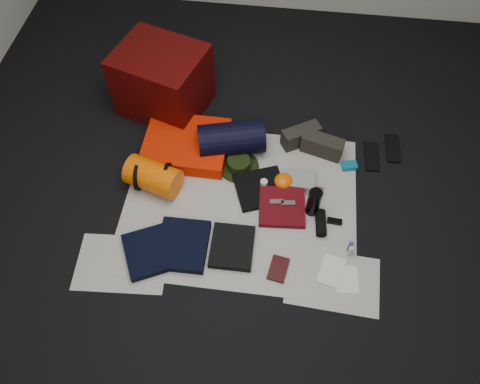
# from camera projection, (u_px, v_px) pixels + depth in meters

# --- Properties ---
(floor) EXTENTS (4.50, 4.50, 0.02)m
(floor) POSITION_uv_depth(u_px,v_px,m) (240.00, 204.00, 3.27)
(floor) COLOR black
(floor) RESTS_ON ground
(newspaper_mat) EXTENTS (1.60, 1.30, 0.01)m
(newspaper_mat) POSITION_uv_depth(u_px,v_px,m) (240.00, 203.00, 3.26)
(newspaper_mat) COLOR silver
(newspaper_mat) RESTS_ON floor
(newspaper_sheet_front_left) EXTENTS (0.61, 0.44, 0.00)m
(newspaper_sheet_front_left) POSITION_uv_depth(u_px,v_px,m) (122.00, 263.00, 3.01)
(newspaper_sheet_front_left) COLOR silver
(newspaper_sheet_front_left) RESTS_ON floor
(newspaper_sheet_front_right) EXTENTS (0.60, 0.43, 0.00)m
(newspaper_sheet_front_right) POSITION_uv_depth(u_px,v_px,m) (333.00, 281.00, 2.94)
(newspaper_sheet_front_right) COLOR silver
(newspaper_sheet_front_right) RESTS_ON floor
(red_cabinet) EXTENTS (0.75, 0.69, 0.52)m
(red_cabinet) POSITION_uv_depth(u_px,v_px,m) (162.00, 81.00, 3.56)
(red_cabinet) COLOR #450605
(red_cabinet) RESTS_ON floor
(sleeping_pad) EXTENTS (0.61, 0.50, 0.11)m
(sleeping_pad) POSITION_uv_depth(u_px,v_px,m) (186.00, 144.00, 3.47)
(sleeping_pad) COLOR red
(sleeping_pad) RESTS_ON newspaper_mat
(stuff_sack) EXTENTS (0.42, 0.31, 0.22)m
(stuff_sack) POSITION_uv_depth(u_px,v_px,m) (153.00, 177.00, 3.25)
(stuff_sack) COLOR #EE5C03
(stuff_sack) RESTS_ON newspaper_mat
(sack_strap_left) EXTENTS (0.02, 0.22, 0.22)m
(sack_strap_left) POSITION_uv_depth(u_px,v_px,m) (139.00, 175.00, 3.25)
(sack_strap_left) COLOR black
(sack_strap_left) RESTS_ON newspaper_mat
(sack_strap_right) EXTENTS (0.02, 0.22, 0.22)m
(sack_strap_right) POSITION_uv_depth(u_px,v_px,m) (167.00, 178.00, 3.24)
(sack_strap_right) COLOR black
(sack_strap_right) RESTS_ON newspaper_mat
(navy_duffel) EXTENTS (0.53, 0.36, 0.25)m
(navy_duffel) POSITION_uv_depth(u_px,v_px,m) (231.00, 139.00, 3.41)
(navy_duffel) COLOR black
(navy_duffel) RESTS_ON newspaper_mat
(boonie_brim) EXTENTS (0.37, 0.37, 0.01)m
(boonie_brim) POSITION_uv_depth(u_px,v_px,m) (239.00, 167.00, 3.42)
(boonie_brim) COLOR black
(boonie_brim) RESTS_ON newspaper_mat
(boonie_crown) EXTENTS (0.17, 0.17, 0.07)m
(boonie_crown) POSITION_uv_depth(u_px,v_px,m) (239.00, 163.00, 3.39)
(boonie_crown) COLOR black
(boonie_crown) RESTS_ON boonie_brim
(hiking_boot_left) EXTENTS (0.30, 0.24, 0.14)m
(hiking_boot_left) POSITION_uv_depth(u_px,v_px,m) (301.00, 136.00, 3.50)
(hiking_boot_left) COLOR #2B2822
(hiking_boot_left) RESTS_ON newspaper_mat
(hiking_boot_right) EXTENTS (0.32, 0.19, 0.15)m
(hiking_boot_right) POSITION_uv_depth(u_px,v_px,m) (322.00, 146.00, 3.44)
(hiking_boot_right) COLOR #2B2822
(hiking_boot_right) RESTS_ON newspaper_mat
(flip_flop_left) EXTENTS (0.11, 0.27, 0.02)m
(flip_flop_left) POSITION_uv_depth(u_px,v_px,m) (372.00, 156.00, 3.48)
(flip_flop_left) COLOR black
(flip_flop_left) RESTS_ON floor
(flip_flop_right) EXTENTS (0.11, 0.27, 0.02)m
(flip_flop_right) POSITION_uv_depth(u_px,v_px,m) (393.00, 148.00, 3.52)
(flip_flop_right) COLOR black
(flip_flop_right) RESTS_ON floor
(trousers_navy_a) EXTENTS (0.41, 0.43, 0.05)m
(trousers_navy_a) POSITION_uv_depth(u_px,v_px,m) (148.00, 252.00, 3.02)
(trousers_navy_a) COLOR black
(trousers_navy_a) RESTS_ON newspaper_mat
(trousers_navy_b) EXTENTS (0.33, 0.37, 0.06)m
(trousers_navy_b) POSITION_uv_depth(u_px,v_px,m) (183.00, 245.00, 3.04)
(trousers_navy_b) COLOR black
(trousers_navy_b) RESTS_ON newspaper_mat
(trousers_charcoal) EXTENTS (0.28, 0.32, 0.05)m
(trousers_charcoal) POSITION_uv_depth(u_px,v_px,m) (232.00, 247.00, 3.04)
(trousers_charcoal) COLOR black
(trousers_charcoal) RESTS_ON newspaper_mat
(black_tshirt) EXTENTS (0.43, 0.42, 0.03)m
(black_tshirt) POSITION_uv_depth(u_px,v_px,m) (260.00, 189.00, 3.30)
(black_tshirt) COLOR black
(black_tshirt) RESTS_ON newspaper_mat
(red_shirt) EXTENTS (0.34, 0.34, 0.04)m
(red_shirt) POSITION_uv_depth(u_px,v_px,m) (282.00, 207.00, 3.21)
(red_shirt) COLOR #56090F
(red_shirt) RESTS_ON newspaper_mat
(orange_stuff_sack) EXTENTS (0.13, 0.13, 0.09)m
(orange_stuff_sack) POSITION_uv_depth(u_px,v_px,m) (283.00, 181.00, 3.31)
(orange_stuff_sack) COLOR #EE5C03
(orange_stuff_sack) RESTS_ON newspaper_mat
(first_aid_pouch) EXTENTS (0.21, 0.16, 0.05)m
(first_aid_pouch) POSITION_uv_depth(u_px,v_px,m) (301.00, 180.00, 3.33)
(first_aid_pouch) COLOR gray
(first_aid_pouch) RESTS_ON newspaper_mat
(water_bottle) EXTENTS (0.12, 0.12, 0.23)m
(water_bottle) POSITION_uv_depth(u_px,v_px,m) (314.00, 202.00, 3.12)
(water_bottle) COLOR black
(water_bottle) RESTS_ON newspaper_mat
(speaker) EXTENTS (0.09, 0.19, 0.07)m
(speaker) POSITION_uv_depth(u_px,v_px,m) (321.00, 223.00, 3.12)
(speaker) COLOR black
(speaker) RESTS_ON newspaper_mat
(compact_camera) EXTENTS (0.12, 0.08, 0.04)m
(compact_camera) POSITION_uv_depth(u_px,v_px,m) (315.00, 192.00, 3.28)
(compact_camera) COLOR #A7A7AB
(compact_camera) RESTS_ON newspaper_mat
(cyan_case) EXTENTS (0.12, 0.09, 0.04)m
(cyan_case) POSITION_uv_depth(u_px,v_px,m) (349.00, 166.00, 3.41)
(cyan_case) COLOR #0D6285
(cyan_case) RESTS_ON newspaper_mat
(toiletry_purple) EXTENTS (0.03, 0.03, 0.09)m
(toiletry_purple) POSITION_uv_depth(u_px,v_px,m) (350.00, 247.00, 3.01)
(toiletry_purple) COLOR #4C2476
(toiletry_purple) RESTS_ON newspaper_mat
(toiletry_clear) EXTENTS (0.04, 0.04, 0.09)m
(toiletry_clear) POSITION_uv_depth(u_px,v_px,m) (350.00, 251.00, 3.00)
(toiletry_clear) COLOR #AAAEA9
(toiletry_clear) RESTS_ON newspaper_mat
(paperback_book) EXTENTS (0.14, 0.19, 0.02)m
(paperback_book) POSITION_uv_depth(u_px,v_px,m) (278.00, 269.00, 2.97)
(paperback_book) COLOR black
(paperback_book) RESTS_ON newspaper_mat
(map_booklet) EXTENTS (0.19, 0.24, 0.01)m
(map_booklet) POSITION_uv_depth(u_px,v_px,m) (332.00, 271.00, 2.97)
(map_booklet) COLOR silver
(map_booklet) RESTS_ON newspaper_mat
(map_printout) EXTENTS (0.15, 0.19, 0.01)m
(map_printout) POSITION_uv_depth(u_px,v_px,m) (347.00, 280.00, 2.94)
(map_printout) COLOR silver
(map_printout) RESTS_ON newspaper_mat
(sunglasses) EXTENTS (0.10, 0.05, 0.03)m
(sunglasses) POSITION_uv_depth(u_px,v_px,m) (334.00, 221.00, 3.16)
(sunglasses) COLOR black
(sunglasses) RESTS_ON newspaper_mat
(key_cluster) EXTENTS (0.10, 0.10, 0.01)m
(key_cluster) POSITION_uv_depth(u_px,v_px,m) (130.00, 253.00, 3.04)
(key_cluster) COLOR #A7A7AB
(key_cluster) RESTS_ON newspaper_mat
(tape_roll) EXTENTS (0.05, 0.05, 0.04)m
(tape_roll) POSITION_uv_depth(u_px,v_px,m) (264.00, 183.00, 3.29)
(tape_roll) COLOR beige
(tape_roll) RESTS_ON black_tshirt
(energy_bar_a) EXTENTS (0.10, 0.05, 0.01)m
(energy_bar_a) POSITION_uv_depth(u_px,v_px,m) (277.00, 202.00, 3.20)
(energy_bar_a) COLOR #A7A7AB
(energy_bar_a) RESTS_ON red_shirt
(energy_bar_b) EXTENTS (0.10, 0.05, 0.01)m
(energy_bar_b) POSITION_uv_depth(u_px,v_px,m) (288.00, 203.00, 3.20)
(energy_bar_b) COLOR #A7A7AB
(energy_bar_b) RESTS_ON red_shirt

